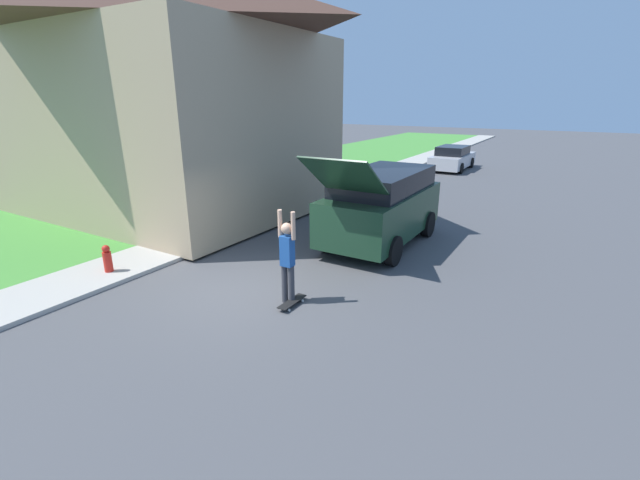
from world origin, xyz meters
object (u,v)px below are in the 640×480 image
(suv_parked, at_px, (382,205))
(skateboarder, at_px, (287,257))
(fire_hydrant, at_px, (107,259))
(car_down_street, at_px, (452,158))
(skateboard, at_px, (292,302))
(lawn_tree_near, at_px, (185,95))

(suv_parked, distance_m, skateboarder, 4.58)
(fire_hydrant, bearing_deg, suv_parked, 50.24)
(suv_parked, distance_m, car_down_street, 15.33)
(skateboarder, distance_m, skateboard, 0.96)
(skateboarder, distance_m, fire_hydrant, 4.73)
(skateboarder, height_order, skateboard, skateboarder)
(lawn_tree_near, relative_size, skateboarder, 3.03)
(lawn_tree_near, distance_m, skateboard, 7.72)
(lawn_tree_near, bearing_deg, skateboard, -26.91)
(car_down_street, distance_m, skateboard, 19.96)
(lawn_tree_near, height_order, car_down_street, lawn_tree_near)
(lawn_tree_near, bearing_deg, fire_hydrant, -74.10)
(skateboarder, bearing_deg, lawn_tree_near, 153.10)
(car_down_street, distance_m, skateboarder, 19.86)
(skateboard, bearing_deg, skateboarder, 152.47)
(skateboarder, relative_size, skateboard, 2.50)
(suv_parked, xyz_separation_m, skateboard, (0.05, -4.65, -1.09))
(car_down_street, bearing_deg, skateboarder, -84.76)
(skateboard, bearing_deg, suv_parked, 90.56)
(lawn_tree_near, xyz_separation_m, suv_parked, (5.79, 1.69, -3.00))
(lawn_tree_near, distance_m, skateboarder, 7.11)
(lawn_tree_near, bearing_deg, car_down_street, 77.08)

